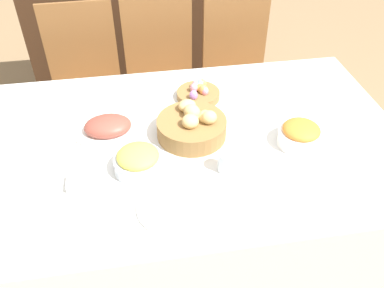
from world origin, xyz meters
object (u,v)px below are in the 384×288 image
at_px(pineapple_bowl, 138,161).
at_px(dinner_plate, 173,207).
at_px(ham_platter, 108,127).
at_px(fork, 129,213).
at_px(sideboard, 136,38).
at_px(chair_far_center, 163,79).
at_px(carrot_bowl, 300,135).
at_px(spoon, 225,201).
at_px(butter_dish, 84,182).
at_px(chair_far_right, 239,73).
at_px(drinking_cup, 226,162).
at_px(chair_far_left, 86,86).
at_px(knife, 217,202).
at_px(bread_basket, 192,126).
at_px(egg_basket, 198,93).

xyz_separation_m(pineapple_bowl, dinner_plate, (0.10, -0.21, -0.04)).
height_order(ham_platter, dinner_plate, ham_platter).
bearing_deg(fork, sideboard, 89.12).
relative_size(chair_far_center, carrot_bowl, 5.67).
bearing_deg(spoon, butter_dish, 159.15).
height_order(chair_far_right, ham_platter, chair_far_right).
bearing_deg(chair_far_right, carrot_bowl, -96.47).
relative_size(drinking_cup, butter_dish, 0.70).
bearing_deg(chair_far_left, spoon, -67.25).
relative_size(chair_far_center, knife, 6.12).
height_order(bread_basket, knife, bread_basket).
distance_m(chair_far_center, pineapple_bowl, 1.10).
height_order(bread_basket, egg_basket, bread_basket).
distance_m(chair_far_center, egg_basket, 0.67).
bearing_deg(sideboard, chair_far_center, -81.13).
distance_m(chair_far_center, spoon, 1.29).
relative_size(spoon, drinking_cup, 1.96).
relative_size(fork, spoon, 1.00).
bearing_deg(dinner_plate, egg_basket, 72.68).
distance_m(chair_far_right, drinking_cup, 1.19).
distance_m(pineapple_bowl, drinking_cup, 0.33).
distance_m(pineapple_bowl, fork, 0.22).
distance_m(carrot_bowl, fork, 0.75).
bearing_deg(drinking_cup, knife, -113.96).
height_order(chair_far_right, sideboard, chair_far_right).
bearing_deg(drinking_cup, butter_dish, 179.25).
bearing_deg(chair_far_center, pineapple_bowl, -103.13).
bearing_deg(dinner_plate, carrot_bowl, 25.15).
height_order(chair_far_right, butter_dish, chair_far_right).
xyz_separation_m(sideboard, butter_dish, (-0.27, -1.90, 0.34)).
distance_m(chair_far_left, sideboard, 0.87).
height_order(chair_far_right, carrot_bowl, chair_far_right).
xyz_separation_m(bread_basket, butter_dish, (-0.44, -0.22, -0.03)).
relative_size(chair_far_center, ham_platter, 3.30).
relative_size(chair_far_right, bread_basket, 3.49).
distance_m(chair_far_right, fork, 1.48).
bearing_deg(egg_basket, dinner_plate, -107.32).
xyz_separation_m(pineapple_bowl, butter_dish, (-0.20, -0.05, -0.03)).
relative_size(bread_basket, spoon, 1.76).
height_order(chair_far_right, chair_far_center, same).
xyz_separation_m(egg_basket, knife, (-0.05, -0.66, -0.02)).
height_order(pineapple_bowl, knife, pineapple_bowl).
xyz_separation_m(chair_far_center, fork, (-0.24, -1.26, 0.24)).
bearing_deg(ham_platter, chair_far_right, 44.80).
bearing_deg(chair_far_center, carrot_bowl, -67.81).
relative_size(sideboard, dinner_plate, 6.04).
bearing_deg(dinner_plate, chair_far_center, 85.96).
height_order(chair_far_right, fork, chair_far_right).
height_order(chair_far_center, knife, chair_far_center).
distance_m(bread_basket, drinking_cup, 0.25).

